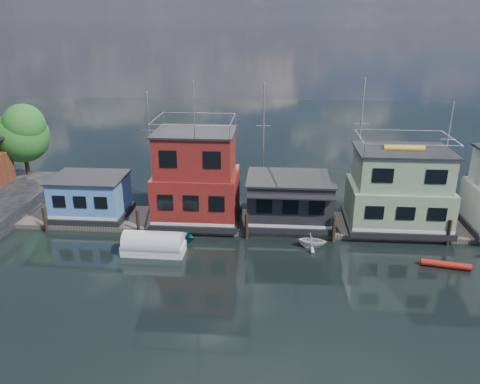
# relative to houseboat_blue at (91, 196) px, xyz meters

# --- Properties ---
(ground) EXTENTS (160.00, 160.00, 0.00)m
(ground) POSITION_rel_houseboat_blue_xyz_m (18.00, -12.00, -2.21)
(ground) COLOR black
(ground) RESTS_ON ground
(dock) EXTENTS (48.00, 5.00, 0.40)m
(dock) POSITION_rel_houseboat_blue_xyz_m (18.00, 0.00, -2.01)
(dock) COLOR #595147
(dock) RESTS_ON ground
(houseboat_blue) EXTENTS (6.40, 4.90, 3.66)m
(houseboat_blue) POSITION_rel_houseboat_blue_xyz_m (0.00, 0.00, 0.00)
(houseboat_blue) COLOR black
(houseboat_blue) RESTS_ON dock
(houseboat_red) EXTENTS (7.40, 5.90, 11.86)m
(houseboat_red) POSITION_rel_houseboat_blue_xyz_m (9.50, 0.00, 1.90)
(houseboat_red) COLOR black
(houseboat_red) RESTS_ON dock
(houseboat_dark) EXTENTS (7.40, 6.10, 4.06)m
(houseboat_dark) POSITION_rel_houseboat_blue_xyz_m (17.50, -0.02, 0.21)
(houseboat_dark) COLOR black
(houseboat_dark) RESTS_ON dock
(houseboat_green) EXTENTS (8.40, 5.90, 7.03)m
(houseboat_green) POSITION_rel_houseboat_blue_xyz_m (26.50, 0.00, 1.34)
(houseboat_green) COLOR black
(houseboat_green) RESTS_ON dock
(pilings) EXTENTS (42.28, 0.28, 2.20)m
(pilings) POSITION_rel_houseboat_blue_xyz_m (17.67, -2.80, -1.11)
(pilings) COLOR #2D2116
(pilings) RESTS_ON ground
(background_masts) EXTENTS (36.40, 0.16, 12.00)m
(background_masts) POSITION_rel_houseboat_blue_xyz_m (22.76, 6.00, 3.35)
(background_masts) COLOR silver
(background_masts) RESTS_ON ground
(dinghy_teal) EXTENTS (4.70, 4.26, 0.80)m
(dinghy_teal) POSITION_rel_houseboat_blue_xyz_m (8.17, -3.19, -1.81)
(dinghy_teal) COLOR teal
(dinghy_teal) RESTS_ON ground
(tarp_runabout) EXTENTS (4.78, 1.99, 1.92)m
(tarp_runabout) POSITION_rel_houseboat_blue_xyz_m (7.07, -5.97, -1.49)
(tarp_runabout) COLOR silver
(tarp_runabout) RESTS_ON ground
(red_kayak) EXTENTS (3.47, 1.14, 0.50)m
(red_kayak) POSITION_rel_houseboat_blue_xyz_m (28.68, -6.49, -1.95)
(red_kayak) COLOR #B41A13
(red_kayak) RESTS_ON ground
(dinghy_white) EXTENTS (2.58, 2.29, 1.25)m
(dinghy_white) POSITION_rel_houseboat_blue_xyz_m (19.20, -4.05, -1.58)
(dinghy_white) COLOR silver
(dinghy_white) RESTS_ON ground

